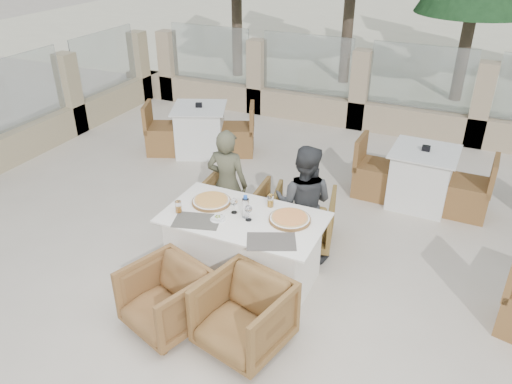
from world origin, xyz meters
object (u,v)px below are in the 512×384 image
at_px(wine_glass_near, 248,212).
at_px(diner_left, 227,184).
at_px(bg_table_b, 421,178).
at_px(diner_right, 304,203).
at_px(water_bottle, 245,207).
at_px(wine_glass_centre, 234,205).
at_px(bg_table_a, 200,130).
at_px(armchair_far_right, 303,218).
at_px(armchair_near_left, 166,299).
at_px(dining_table, 244,249).
at_px(pizza_right, 290,218).
at_px(armchair_far_left, 233,206).
at_px(olive_dish, 218,218).
at_px(pizza_left, 211,201).
at_px(beer_glass_left, 178,207).
at_px(beer_glass_right, 270,201).
at_px(armchair_near_right, 244,316).

distance_m(wine_glass_near, diner_left, 0.99).
bearing_deg(bg_table_b, diner_right, -118.73).
bearing_deg(water_bottle, wine_glass_centre, 168.43).
relative_size(water_bottle, bg_table_a, 0.15).
bearing_deg(wine_glass_centre, armchair_far_right, 63.65).
height_order(armchair_near_left, diner_right, diner_right).
relative_size(dining_table, pizza_right, 3.90).
bearing_deg(armchair_far_right, wine_glass_near, 63.28).
bearing_deg(diner_right, wine_glass_near, 59.05).
xyz_separation_m(pizza_right, wine_glass_centre, (-0.56, -0.09, 0.07)).
xyz_separation_m(armchair_far_left, diner_left, (-0.02, -0.10, 0.34)).
bearing_deg(diner_right, pizza_right, 88.86).
distance_m(armchair_far_right, diner_left, 0.96).
xyz_separation_m(olive_dish, bg_table_a, (-1.85, 2.81, -0.41)).
xyz_separation_m(armchair_near_left, bg_table_a, (-1.70, 3.57, 0.07)).
height_order(pizza_right, water_bottle, water_bottle).
bearing_deg(bg_table_b, pizza_left, -127.06).
xyz_separation_m(pizza_right, diner_left, (-0.99, 0.59, -0.13)).
height_order(beer_glass_left, armchair_far_left, beer_glass_left).
height_order(pizza_right, bg_table_b, pizza_right).
bearing_deg(pizza_left, armchair_far_right, 47.54).
xyz_separation_m(olive_dish, diner_right, (0.60, 0.82, -0.12)).
relative_size(beer_glass_right, bg_table_a, 0.08).
relative_size(diner_right, bg_table_b, 0.82).
height_order(water_bottle, armchair_near_left, water_bottle).
distance_m(pizza_right, armchair_near_left, 1.39).
distance_m(beer_glass_right, diner_right, 0.47).
bearing_deg(pizza_right, dining_table, -164.80).
distance_m(pizza_right, wine_glass_centre, 0.57).
bearing_deg(armchair_near_right, dining_table, 129.16).
bearing_deg(wine_glass_centre, bg_table_b, 57.00).
relative_size(pizza_right, bg_table_a, 0.25).
height_order(wine_glass_near, bg_table_b, wine_glass_near).
xyz_separation_m(pizza_left, armchair_far_left, (-0.11, 0.70, -0.47)).
height_order(water_bottle, wine_glass_near, water_bottle).
height_order(dining_table, armchair_near_left, dining_table).
distance_m(pizza_left, olive_dish, 0.34).
relative_size(water_bottle, armchair_near_right, 0.33).
relative_size(pizza_left, pizza_right, 0.98).
relative_size(pizza_left, diner_left, 0.30).
bearing_deg(armchair_far_left, armchair_near_right, 115.82).
height_order(water_bottle, diner_left, diner_left).
bearing_deg(armchair_near_left, armchair_far_left, 114.99).
bearing_deg(bg_table_a, water_bottle, -74.76).
distance_m(dining_table, water_bottle, 0.51).
bearing_deg(wine_glass_near, beer_glass_right, 74.61).
xyz_separation_m(wine_glass_centre, wine_glass_near, (0.19, -0.07, 0.00)).
height_order(dining_table, water_bottle, water_bottle).
height_order(beer_glass_left, armchair_far_right, beer_glass_left).
distance_m(wine_glass_centre, wine_glass_near, 0.20).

